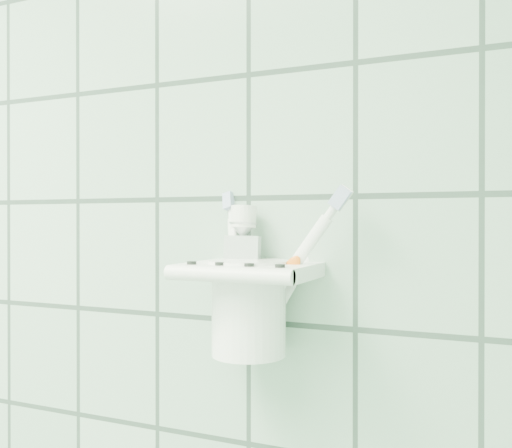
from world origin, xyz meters
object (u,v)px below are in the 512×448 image
(cup, at_px, (249,304))
(toothbrush_pink, at_px, (237,263))
(holder_bracket, at_px, (250,272))
(toothbrush_blue, at_px, (258,263))
(toothbrush_orange, at_px, (238,250))
(toothpaste_tube, at_px, (239,264))

(cup, relative_size, toothbrush_pink, 0.57)
(holder_bracket, height_order, toothbrush_blue, toothbrush_blue)
(holder_bracket, bearing_deg, toothbrush_blue, 84.80)
(holder_bracket, distance_m, toothbrush_blue, 0.02)
(holder_bracket, xyz_separation_m, cup, (-0.00, 0.00, -0.03))
(toothbrush_orange, bearing_deg, holder_bracket, -20.95)
(toothbrush_pink, bearing_deg, toothpaste_tube, 117.16)
(cup, distance_m, toothpaste_tube, 0.05)
(toothbrush_blue, bearing_deg, cup, -101.08)
(holder_bracket, bearing_deg, toothbrush_orange, 162.92)
(cup, xyz_separation_m, toothpaste_tube, (-0.02, 0.01, 0.04))
(toothbrush_orange, height_order, toothpaste_tube, toothbrush_orange)
(toothbrush_blue, bearing_deg, toothbrush_pink, -118.29)
(toothbrush_orange, bearing_deg, toothpaste_tube, 104.96)
(cup, bearing_deg, toothbrush_pink, -146.48)
(holder_bracket, xyz_separation_m, toothbrush_blue, (0.00, 0.02, 0.01))
(toothbrush_pink, bearing_deg, holder_bracket, 17.97)
(toothbrush_orange, xyz_separation_m, toothpaste_tube, (-0.00, 0.01, -0.02))
(holder_bracket, distance_m, toothbrush_orange, 0.03)
(toothbrush_pink, bearing_deg, toothbrush_blue, 60.27)
(cup, xyz_separation_m, toothbrush_orange, (-0.01, 0.00, 0.06))
(cup, relative_size, toothbrush_orange, 0.52)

